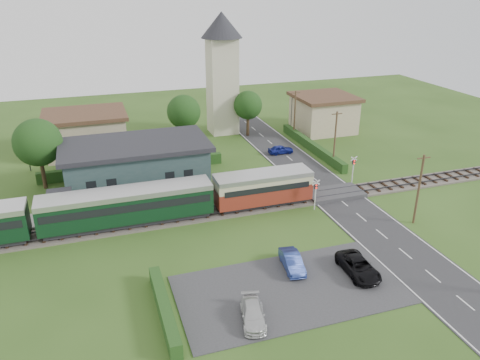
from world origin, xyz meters
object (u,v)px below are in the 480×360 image
object	(u,v)px
house_west	(86,132)
pedestrian_far	(64,211)
car_on_road	(281,149)
house_east	(323,113)
equipment_hut	(61,204)
church_tower	(222,65)
crossing_signal_far	(353,166)
train	(92,210)
car_park_dark	(358,267)
pedestrian_near	(209,188)
car_park_silver	(253,314)
station_building	(137,165)
car_park_blue	(292,261)
crossing_signal_near	(316,190)

from	to	relation	value
house_west	pedestrian_far	distance (m)	20.69
car_on_road	house_east	bearing A→B (deg)	-52.41
equipment_hut	church_tower	size ratio (longest dim) A/B	0.14
house_east	pedestrian_far	bearing A→B (deg)	-152.78
church_tower	crossing_signal_far	xyz separation A→B (m)	(8.60, -23.61, -8.08)
church_tower	pedestrian_far	distance (m)	33.90
train	pedestrian_far	distance (m)	3.80
car_park_dark	pedestrian_near	bearing A→B (deg)	116.79
pedestrian_near	house_west	bearing A→B (deg)	-76.45
train	car_on_road	size ratio (longest dim) A/B	12.77
car_on_road	car_park_silver	size ratio (longest dim) A/B	0.88
house_west	car_on_road	xyz separation A→B (m)	(24.59, -8.97, -2.17)
station_building	house_east	distance (m)	32.70
car_park_blue	car_park_dark	bearing A→B (deg)	-18.76
crossing_signal_far	car_park_dark	xyz separation A→B (m)	(-9.10, -16.23, -1.42)
station_building	car_park_blue	bearing A→B (deg)	-64.43
station_building	crossing_signal_far	distance (m)	24.51
pedestrian_far	car_park_blue	bearing A→B (deg)	-123.44
equipment_hut	crossing_signal_far	world-z (taller)	crossing_signal_far
crossing_signal_far	equipment_hut	bearing A→B (deg)	178.54
equipment_hut	house_west	distance (m)	20.05
station_building	car_on_road	distance (m)	20.33
equipment_hut	car_park_dark	xyz separation A→B (m)	(22.50, -17.03, -1.03)
equipment_hut	train	distance (m)	4.31
church_tower	car_park_silver	xyz separation A→B (m)	(-10.34, -42.50, -9.59)
car_park_dark	pedestrian_near	distance (m)	18.72
equipment_hut	crossing_signal_far	size ratio (longest dim) A/B	0.78
car_park_dark	house_east	bearing A→B (deg)	68.86
car_park_blue	car_park_silver	xyz separation A→B (m)	(-5.15, -5.00, -0.07)
house_west	car_park_silver	world-z (taller)	house_west
train	station_building	bearing A→B (deg)	60.23
pedestrian_near	pedestrian_far	world-z (taller)	pedestrian_near
train	car_park_dark	xyz separation A→B (m)	(19.65, -13.83, -1.46)
house_west	car_park_blue	size ratio (longest dim) A/B	2.82
equipment_hut	car_on_road	size ratio (longest dim) A/B	0.75
train	house_west	bearing A→B (deg)	89.64
car_park_silver	equipment_hut	bearing A→B (deg)	135.78
car_park_silver	crossing_signal_near	bearing A→B (deg)	63.25
church_tower	pedestrian_near	bearing A→B (deg)	-109.91
station_building	church_tower	size ratio (longest dim) A/B	0.91
house_west	crossing_signal_far	xyz separation A→B (m)	(28.60, -20.61, -0.65)
station_building	pedestrian_far	xyz separation A→B (m)	(-7.79, -6.43, -1.44)
crossing_signal_near	pedestrian_far	distance (m)	24.71
house_east	crossing_signal_near	bearing A→B (deg)	-119.13
car_park_blue	car_park_dark	distance (m)	5.24
crossing_signal_far	pedestrian_far	xyz separation A→B (m)	(-31.39, 0.17, -0.89)
crossing_signal_near	pedestrian_far	world-z (taller)	crossing_signal_near
house_east	car_park_dark	size ratio (longest dim) A/B	1.91
station_building	train	bearing A→B (deg)	-119.77
church_tower	house_west	xyz separation A→B (m)	(-20.00, -3.00, -7.43)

